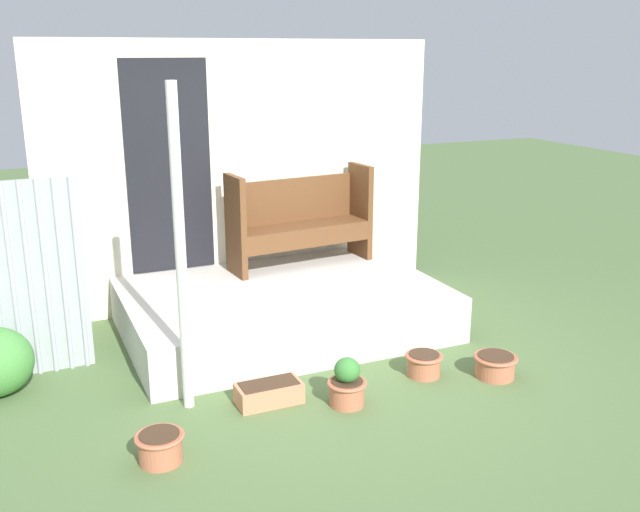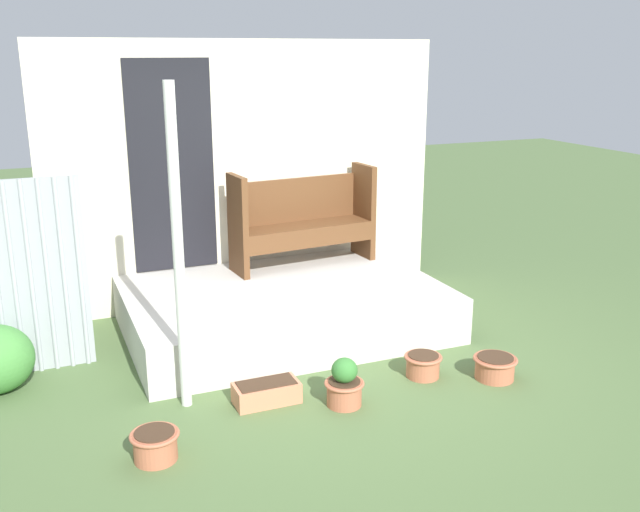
{
  "view_description": "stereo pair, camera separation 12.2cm",
  "coord_description": "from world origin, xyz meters",
  "px_view_note": "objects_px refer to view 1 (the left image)",
  "views": [
    {
      "loc": [
        -2.24,
        -4.8,
        2.5
      ],
      "look_at": [
        0.04,
        0.33,
        0.87
      ],
      "focal_mm": 40.0,
      "sensor_mm": 36.0,
      "label": 1
    },
    {
      "loc": [
        -2.13,
        -4.85,
        2.5
      ],
      "look_at": [
        0.04,
        0.33,
        0.87
      ],
      "focal_mm": 40.0,
      "sensor_mm": 36.0,
      "label": 2
    }
  ],
  "objects_px": {
    "flower_pot_middle": "(347,385)",
    "flower_pot_right": "(424,363)",
    "flower_pot_far_right": "(495,365)",
    "planter_box_rect": "(269,393)",
    "bench": "(299,217)",
    "support_post": "(181,254)",
    "flower_pot_left": "(160,446)"
  },
  "relations": [
    {
      "from": "flower_pot_middle",
      "to": "flower_pot_right",
      "type": "relative_size",
      "value": 1.22
    },
    {
      "from": "flower_pot_far_right",
      "to": "planter_box_rect",
      "type": "height_order",
      "value": "flower_pot_far_right"
    },
    {
      "from": "bench",
      "to": "flower_pot_right",
      "type": "relative_size",
      "value": 4.89
    },
    {
      "from": "flower_pot_far_right",
      "to": "planter_box_rect",
      "type": "distance_m",
      "value": 1.82
    },
    {
      "from": "flower_pot_middle",
      "to": "planter_box_rect",
      "type": "distance_m",
      "value": 0.58
    },
    {
      "from": "bench",
      "to": "flower_pot_far_right",
      "type": "height_order",
      "value": "bench"
    },
    {
      "from": "flower_pot_middle",
      "to": "flower_pot_right",
      "type": "height_order",
      "value": "flower_pot_middle"
    },
    {
      "from": "flower_pot_right",
      "to": "planter_box_rect",
      "type": "height_order",
      "value": "flower_pot_right"
    },
    {
      "from": "support_post",
      "to": "bench",
      "type": "distance_m",
      "value": 2.34
    },
    {
      "from": "flower_pot_middle",
      "to": "flower_pot_right",
      "type": "xyz_separation_m",
      "value": [
        0.77,
        0.19,
        -0.06
      ]
    },
    {
      "from": "flower_pot_left",
      "to": "planter_box_rect",
      "type": "height_order",
      "value": "flower_pot_left"
    },
    {
      "from": "bench",
      "to": "flower_pot_right",
      "type": "xyz_separation_m",
      "value": [
        0.25,
        -1.97,
        -0.8
      ]
    },
    {
      "from": "flower_pot_left",
      "to": "flower_pot_far_right",
      "type": "xyz_separation_m",
      "value": [
        2.68,
        0.14,
        -0.01
      ]
    },
    {
      "from": "planter_box_rect",
      "to": "flower_pot_middle",
      "type": "bearing_deg",
      "value": -26.45
    },
    {
      "from": "flower_pot_middle",
      "to": "planter_box_rect",
      "type": "height_order",
      "value": "flower_pot_middle"
    },
    {
      "from": "flower_pot_middle",
      "to": "support_post",
      "type": "bearing_deg",
      "value": 156.99
    },
    {
      "from": "planter_box_rect",
      "to": "support_post",
      "type": "bearing_deg",
      "value": 160.35
    },
    {
      "from": "flower_pot_middle",
      "to": "flower_pot_right",
      "type": "bearing_deg",
      "value": 13.85
    },
    {
      "from": "support_post",
      "to": "planter_box_rect",
      "type": "xyz_separation_m",
      "value": [
        0.55,
        -0.2,
        -1.08
      ]
    },
    {
      "from": "support_post",
      "to": "bench",
      "type": "bearing_deg",
      "value": 47.24
    },
    {
      "from": "support_post",
      "to": "flower_pot_far_right",
      "type": "xyz_separation_m",
      "value": [
        2.34,
        -0.51,
        -1.05
      ]
    },
    {
      "from": "support_post",
      "to": "flower_pot_far_right",
      "type": "distance_m",
      "value": 2.61
    },
    {
      "from": "flower_pot_right",
      "to": "planter_box_rect",
      "type": "xyz_separation_m",
      "value": [
        -1.28,
        0.06,
        -0.02
      ]
    },
    {
      "from": "planter_box_rect",
      "to": "flower_pot_right",
      "type": "bearing_deg",
      "value": -2.84
    },
    {
      "from": "flower_pot_middle",
      "to": "flower_pot_left",
      "type": "bearing_deg",
      "value": -172.05
    },
    {
      "from": "flower_pot_right",
      "to": "bench",
      "type": "bearing_deg",
      "value": 97.37
    },
    {
      "from": "flower_pot_far_right",
      "to": "flower_pot_middle",
      "type": "bearing_deg",
      "value": 177.38
    },
    {
      "from": "flower_pot_far_right",
      "to": "support_post",
      "type": "bearing_deg",
      "value": 167.73
    },
    {
      "from": "flower_pot_right",
      "to": "support_post",
      "type": "bearing_deg",
      "value": 171.93
    },
    {
      "from": "flower_pot_middle",
      "to": "flower_pot_far_right",
      "type": "bearing_deg",
      "value": -2.62
    },
    {
      "from": "flower_pot_middle",
      "to": "flower_pot_right",
      "type": "distance_m",
      "value": 0.8
    },
    {
      "from": "bench",
      "to": "flower_pot_middle",
      "type": "height_order",
      "value": "bench"
    }
  ]
}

